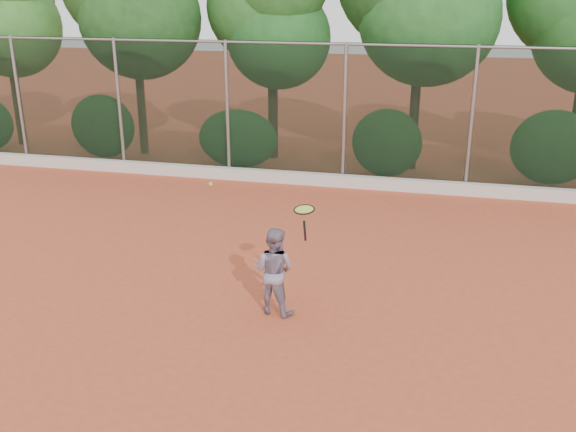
# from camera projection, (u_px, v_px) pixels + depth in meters

# --- Properties ---
(ground) EXTENTS (80.00, 80.00, 0.00)m
(ground) POSITION_uv_depth(u_px,v_px,m) (273.00, 314.00, 9.83)
(ground) COLOR #BA4A2C
(ground) RESTS_ON ground
(concrete_curb) EXTENTS (24.00, 0.20, 0.30)m
(concrete_curb) POSITION_uv_depth(u_px,v_px,m) (341.00, 181.00, 16.02)
(concrete_curb) COLOR beige
(concrete_curb) RESTS_ON ground
(tennis_player) EXTENTS (0.77, 0.66, 1.38)m
(tennis_player) POSITION_uv_depth(u_px,v_px,m) (274.00, 271.00, 9.68)
(tennis_player) COLOR slate
(tennis_player) RESTS_ON ground
(chainlink_fence) EXTENTS (24.09, 0.09, 3.50)m
(chainlink_fence) POSITION_uv_depth(u_px,v_px,m) (344.00, 112.00, 15.61)
(chainlink_fence) COLOR black
(chainlink_fence) RESTS_ON ground
(foliage_backdrop) EXTENTS (23.70, 3.63, 7.55)m
(foliage_backdrop) POSITION_uv_depth(u_px,v_px,m) (338.00, 0.00, 16.68)
(foliage_backdrop) COLOR #44311A
(foliage_backdrop) RESTS_ON ground
(tennis_racket) EXTENTS (0.40, 0.40, 0.55)m
(tennis_racket) POSITION_uv_depth(u_px,v_px,m) (304.00, 212.00, 9.25)
(tennis_racket) COLOR black
(tennis_racket) RESTS_ON ground
(tennis_ball_in_flight) EXTENTS (0.06, 0.06, 0.06)m
(tennis_ball_in_flight) POSITION_uv_depth(u_px,v_px,m) (211.00, 184.00, 10.09)
(tennis_ball_in_flight) COLOR #B9C92D
(tennis_ball_in_flight) RESTS_ON ground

